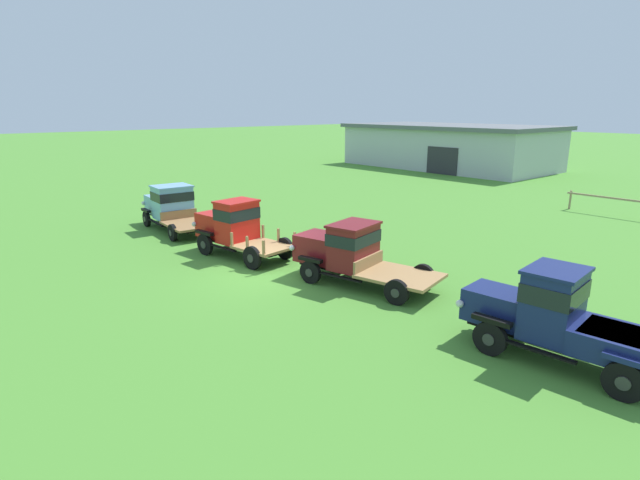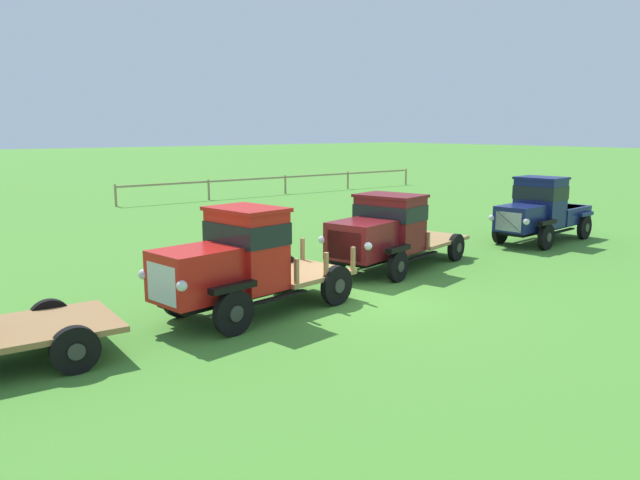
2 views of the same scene
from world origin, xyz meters
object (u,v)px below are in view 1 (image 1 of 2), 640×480
at_px(farm_shed, 448,146).
at_px(vintage_truck_foreground_near, 171,206).
at_px(vintage_truck_far_side, 557,316).
at_px(vintage_truck_second_in_line, 233,226).
at_px(vintage_truck_midrow_center, 348,251).

bearing_deg(farm_shed, vintage_truck_foreground_near, -78.58).
distance_m(vintage_truck_foreground_near, vintage_truck_far_side, 18.60).
xyz_separation_m(vintage_truck_second_in_line, vintage_truck_far_side, (12.56, 1.07, -0.08)).
relative_size(farm_shed, vintage_truck_far_side, 4.25).
xyz_separation_m(farm_shed, vintage_truck_far_side, (25.07, -31.24, -1.00)).
distance_m(farm_shed, vintage_truck_foreground_near, 32.84).
bearing_deg(vintage_truck_far_side, farm_shed, 128.75).
bearing_deg(vintage_truck_midrow_center, vintage_truck_foreground_near, -174.42).
height_order(farm_shed, vintage_truck_midrow_center, farm_shed).
relative_size(vintage_truck_second_in_line, vintage_truck_far_side, 1.02).
bearing_deg(vintage_truck_foreground_near, vintage_truck_far_side, 2.90).
relative_size(farm_shed, vintage_truck_foreground_near, 3.51).
distance_m(vintage_truck_foreground_near, vintage_truck_second_in_line, 6.01).
xyz_separation_m(farm_shed, vintage_truck_foreground_near, (6.50, -32.18, -0.98)).
height_order(vintage_truck_foreground_near, vintage_truck_second_in_line, vintage_truck_second_in_line).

